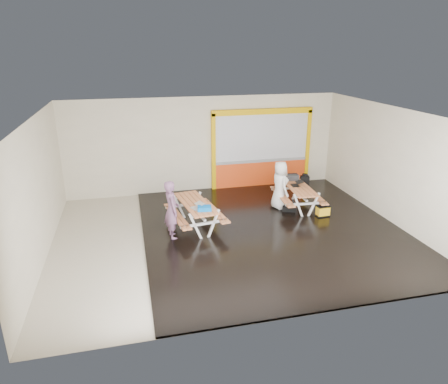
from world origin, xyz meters
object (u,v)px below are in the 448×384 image
object	(u,v)px
picnic_table_left	(195,209)
toolbox	(292,177)
laptop_right	(297,184)
dark_case	(289,208)
backpack	(305,181)
fluke_bag	(323,211)
person_right	(280,185)
laptop_left	(197,207)
person_left	(172,210)
picnic_table_right	(298,192)
blue_pouch	(204,208)

from	to	relation	value
picnic_table_left	toolbox	size ratio (longest dim) A/B	5.00
laptop_right	dark_case	size ratio (longest dim) A/B	0.92
backpack	fluke_bag	xyz separation A→B (m)	(-0.03, -1.55, -0.50)
person_right	laptop_left	size ratio (longest dim) A/B	3.75
person_left	laptop_left	bearing A→B (deg)	-91.89
toolbox	picnic_table_left	bearing A→B (deg)	-158.77
picnic_table_right	blue_pouch	bearing A→B (deg)	-158.25
person_right	dark_case	bearing A→B (deg)	-152.72
laptop_left	fluke_bag	world-z (taller)	laptop_left
laptop_right	blue_pouch	bearing A→B (deg)	-156.90
toolbox	picnic_table_right	bearing A→B (deg)	-94.09
picnic_table_left	toolbox	world-z (taller)	toolbox
dark_case	laptop_left	bearing A→B (deg)	-163.28
person_right	backpack	size ratio (longest dim) A/B	3.20
person_left	toolbox	world-z (taller)	person_left
person_left	person_right	xyz separation A→B (m)	(3.73, 1.37, -0.03)
dark_case	fluke_bag	xyz separation A→B (m)	(0.86, -0.68, 0.09)
person_left	toolbox	bearing A→B (deg)	-72.90
blue_pouch	backpack	size ratio (longest dim) A/B	0.75
toolbox	laptop_right	bearing A→B (deg)	-97.68
backpack	picnic_table_left	bearing A→B (deg)	-161.11
person_right	backpack	xyz separation A→B (m)	(1.13, 0.53, -0.11)
laptop_left	person_right	bearing A→B (deg)	23.61
person_right	toolbox	bearing A→B (deg)	-57.99
laptop_right	blue_pouch	world-z (taller)	laptop_right
picnic_table_right	blue_pouch	xyz separation A→B (m)	(-3.43, -1.37, 0.27)
dark_case	toolbox	bearing A→B (deg)	64.45
person_left	person_right	world-z (taller)	person_left
blue_pouch	picnic_table_left	bearing A→B (deg)	104.07
backpack	fluke_bag	bearing A→B (deg)	-91.23
person_left	laptop_left	distance (m)	0.73
picnic_table_right	laptop_right	size ratio (longest dim) A/B	5.09
picnic_table_right	backpack	bearing A→B (deg)	51.59
toolbox	fluke_bag	world-z (taller)	toolbox
toolbox	dark_case	distance (m)	1.23
toolbox	dark_case	xyz separation A→B (m)	(-0.42, -0.87, -0.76)
picnic_table_right	laptop_left	world-z (taller)	laptop_left
picnic_table_left	laptop_right	distance (m)	3.66
laptop_left	laptop_right	distance (m)	3.79
person_right	fluke_bag	xyz separation A→B (m)	(1.09, -1.03, -0.61)
picnic_table_right	dark_case	bearing A→B (deg)	-150.75
blue_pouch	backpack	world-z (taller)	backpack
picnic_table_left	backpack	size ratio (longest dim) A/B	4.45
laptop_right	blue_pouch	size ratio (longest dim) A/B	1.06
laptop_right	backpack	distance (m)	0.81
laptop_left	dark_case	distance (m)	3.46
laptop_right	fluke_bag	size ratio (longest dim) A/B	0.95
person_right	blue_pouch	distance (m)	3.20
picnic_table_right	toolbox	bearing A→B (deg)	85.91
toolbox	person_right	bearing A→B (deg)	-140.80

